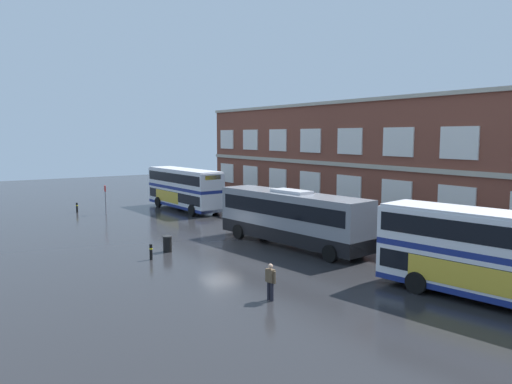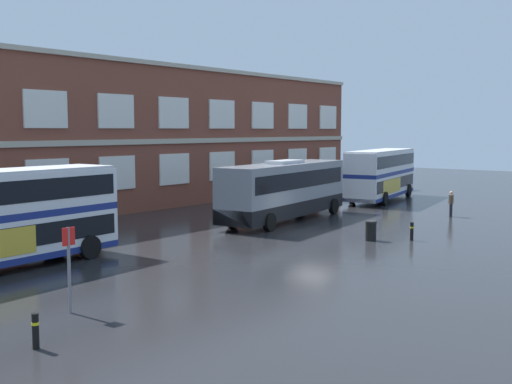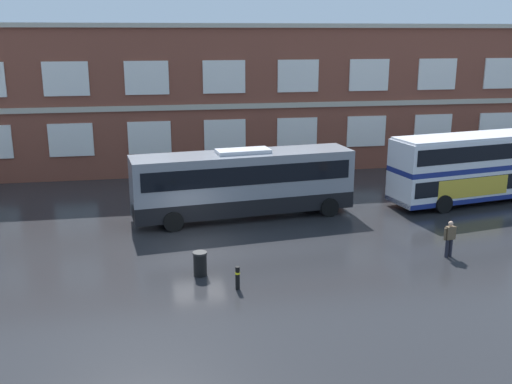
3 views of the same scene
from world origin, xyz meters
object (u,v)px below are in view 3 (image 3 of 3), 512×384
(touring_coach, at_px, (243,183))
(safety_bollard_west, at_px, (238,278))
(waiting_passenger, at_px, (450,237))
(station_litter_bin, at_px, (200,264))
(double_decker_middle, at_px, (478,166))

(touring_coach, height_order, safety_bollard_west, touring_coach)
(waiting_passenger, relative_size, safety_bollard_west, 1.79)
(safety_bollard_west, bearing_deg, station_litter_bin, 129.41)
(double_decker_middle, distance_m, touring_coach, 14.24)
(waiting_passenger, bearing_deg, station_litter_bin, -179.30)
(waiting_passenger, bearing_deg, double_decker_middle, 53.67)
(waiting_passenger, xyz_separation_m, safety_bollard_west, (-9.90, -1.77, -0.44))
(touring_coach, relative_size, safety_bollard_west, 12.87)
(touring_coach, xyz_separation_m, waiting_passenger, (8.22, -7.51, -0.98))
(double_decker_middle, relative_size, station_litter_bin, 10.96)
(double_decker_middle, height_order, waiting_passenger, double_decker_middle)
(touring_coach, relative_size, waiting_passenger, 7.19)
(waiting_passenger, bearing_deg, touring_coach, 137.60)
(safety_bollard_west, bearing_deg, waiting_passenger, 10.15)
(touring_coach, xyz_separation_m, safety_bollard_west, (-1.67, -9.28, -1.42))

